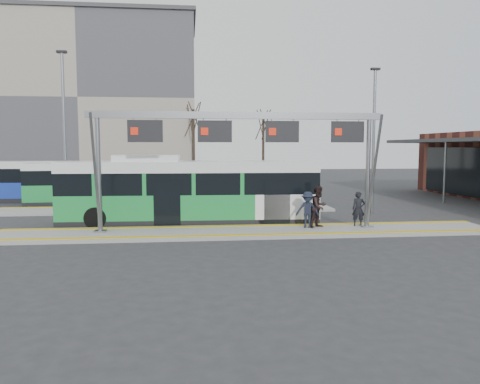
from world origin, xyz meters
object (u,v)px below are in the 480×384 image
object	(u,v)px
passenger_c	(308,210)
gantry	(241,136)
passenger_a	(358,209)
passenger_b	(319,207)
hero_bus	(189,192)

from	to	relation	value
passenger_c	gantry	bearing A→B (deg)	-162.00
gantry	passenger_a	size ratio (longest dim) A/B	8.07
passenger_a	passenger_c	xyz separation A→B (m)	(-2.47, -0.17, 0.02)
gantry	passenger_b	bearing A→B (deg)	2.52
passenger_b	passenger_c	distance (m)	0.56
gantry	hero_bus	bearing A→B (deg)	130.55
hero_bus	passenger_b	bearing A→B (deg)	-21.39
passenger_b	passenger_c	size ratio (longest dim) A/B	1.16
passenger_c	passenger_a	bearing A→B (deg)	20.09
gantry	passenger_a	bearing A→B (deg)	2.83
gantry	passenger_c	world-z (taller)	gantry
gantry	passenger_a	distance (m)	6.47
gantry	passenger_b	world-z (taller)	gantry
passenger_a	passenger_c	world-z (taller)	passenger_c
hero_bus	passenger_a	distance (m)	8.21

